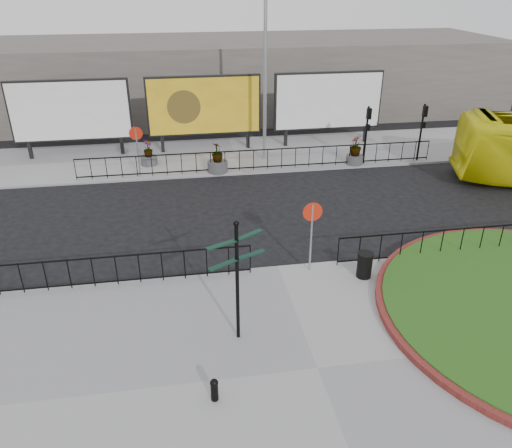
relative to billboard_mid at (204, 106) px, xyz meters
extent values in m
plane|color=black|center=(1.50, -12.97, -2.60)|extent=(90.00, 90.00, 0.00)
cube|color=gray|center=(1.50, -17.97, -2.54)|extent=(30.00, 10.00, 0.12)
cube|color=gray|center=(1.50, -0.97, -2.54)|extent=(44.00, 6.00, 0.12)
cylinder|color=gray|center=(-3.50, -3.57, -1.28)|extent=(0.07, 0.07, 2.40)
cylinder|color=#B01F0B|center=(-3.50, -3.57, -0.33)|extent=(0.64, 0.03, 0.64)
cylinder|color=white|center=(-3.50, -3.55, -0.33)|extent=(0.50, 0.03, 0.50)
cylinder|color=gray|center=(2.50, -13.37, -1.28)|extent=(0.07, 0.07, 2.40)
cylinder|color=#B01F0B|center=(2.50, -13.37, -0.33)|extent=(0.64, 0.03, 0.64)
cylinder|color=white|center=(2.50, -13.35, -0.33)|extent=(0.50, 0.03, 0.50)
cube|color=black|center=(-9.40, 0.03, -1.98)|extent=(0.18, 0.18, 1.00)
cube|color=black|center=(-4.60, 0.03, -1.98)|extent=(0.18, 0.18, 1.00)
cube|color=black|center=(-7.00, 0.03, 0.02)|extent=(6.20, 0.25, 3.20)
cube|color=silver|center=(-7.00, -0.13, 0.02)|extent=(6.00, 0.06, 3.00)
cube|color=black|center=(-2.40, 0.03, -1.98)|extent=(0.18, 0.18, 1.00)
cube|color=black|center=(2.40, 0.03, -1.98)|extent=(0.18, 0.18, 1.00)
cube|color=black|center=(0.00, 0.03, 0.02)|extent=(6.20, 0.25, 3.20)
cube|color=gold|center=(0.00, -0.13, 0.02)|extent=(6.00, 0.06, 3.00)
cube|color=black|center=(4.60, 0.03, -1.98)|extent=(0.18, 0.18, 1.00)
cube|color=black|center=(9.40, 0.03, -1.98)|extent=(0.18, 0.18, 1.00)
cube|color=black|center=(7.00, 0.03, 0.02)|extent=(6.20, 0.25, 3.20)
cube|color=silver|center=(7.00, -0.13, 0.02)|extent=(6.00, 0.06, 3.00)
cylinder|color=gray|center=(3.00, -1.97, 2.02)|extent=(0.18, 0.18, 9.00)
cylinder|color=black|center=(8.00, -3.57, -0.98)|extent=(0.10, 0.10, 3.00)
cube|color=black|center=(8.00, -3.69, 0.17)|extent=(0.22, 0.18, 0.55)
cube|color=black|center=(8.00, -3.69, -0.53)|extent=(0.20, 0.16, 0.30)
cylinder|color=black|center=(11.00, -3.57, -0.98)|extent=(0.10, 0.10, 3.00)
cube|color=black|center=(11.00, -3.69, 0.17)|extent=(0.22, 0.18, 0.55)
cube|color=black|center=(11.00, -3.69, -0.53)|extent=(0.20, 0.16, 0.30)
cube|color=#635D56|center=(1.50, 9.03, -0.10)|extent=(40.00, 10.00, 5.00)
cylinder|color=black|center=(-0.32, -16.43, -0.76)|extent=(0.10, 0.10, 3.43)
sphere|color=black|center=(-0.32, -16.43, 1.01)|extent=(0.15, 0.15, 0.15)
cube|color=black|center=(-0.71, -16.60, 0.54)|extent=(0.80, 0.46, 0.03)
cube|color=black|center=(0.05, -16.20, 0.54)|extent=(0.76, 0.56, 0.03)
cube|color=black|center=(-0.69, -16.64, -0.01)|extent=(0.77, 0.53, 0.03)
cube|color=black|center=(0.08, -16.25, -0.01)|extent=(0.80, 0.46, 0.03)
cylinder|color=black|center=(-1.16, -18.58, -2.23)|extent=(0.18, 0.18, 0.49)
sphere|color=black|center=(-1.16, -18.58, -1.97)|extent=(0.20, 0.20, 0.20)
cylinder|color=black|center=(4.15, -14.07, -2.07)|extent=(0.49, 0.49, 0.82)
cylinder|color=black|center=(4.15, -14.07, -1.63)|extent=(0.53, 0.53, 0.05)
cylinder|color=#4C4C4F|center=(-3.10, -1.97, -2.26)|extent=(0.85, 0.85, 0.44)
imported|color=#224A13|center=(-3.10, -1.97, -1.62)|extent=(0.63, 0.63, 0.84)
cylinder|color=#4C4C4F|center=(0.33, -3.57, -2.21)|extent=(1.01, 1.01, 0.53)
imported|color=#224A13|center=(0.33, -3.57, -1.46)|extent=(0.77, 0.77, 0.99)
cylinder|color=#4C4C4F|center=(7.50, -3.57, -2.25)|extent=(0.87, 0.87, 0.46)
imported|color=#224A13|center=(7.50, -3.57, -1.49)|extent=(0.70, 0.70, 1.06)
camera|label=1|loc=(-1.59, -27.22, 6.45)|focal=35.00mm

